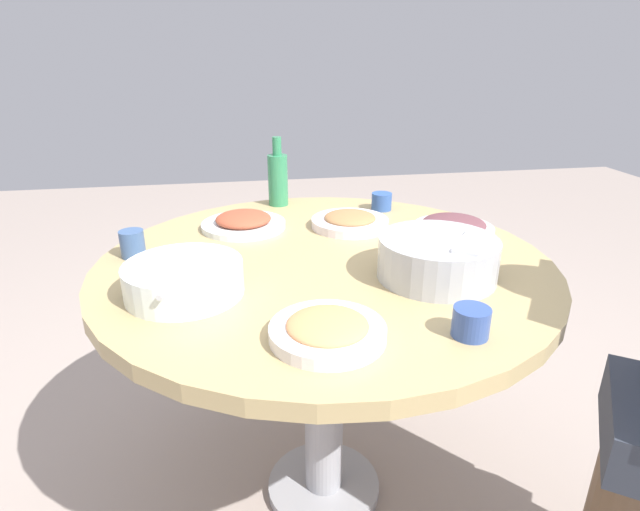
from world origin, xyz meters
The scene contains 12 objects.
ground centered at (0.00, 0.00, 0.00)m, with size 8.00×8.00×0.00m, color gray.
round_dining_table centered at (0.00, 0.00, 0.66)m, with size 1.13×1.13×0.77m.
rice_bowl centered at (-0.23, 0.16, 0.82)m, with size 0.27×0.27×0.10m.
soup_bowl centered at (0.33, 0.15, 0.81)m, with size 0.25×0.27×0.07m.
dish_stirfry centered at (0.19, -0.27, 0.79)m, with size 0.24×0.24×0.05m.
dish_tofu_braise centered at (-0.12, -0.23, 0.79)m, with size 0.23×0.23×0.04m.
dish_shrimp centered at (0.06, 0.38, 0.79)m, with size 0.21×0.21×0.04m.
dish_eggplant centered at (-0.40, -0.13, 0.79)m, with size 0.23×0.23×0.05m.
green_bottle centered at (0.07, -0.49, 0.86)m, with size 0.07×0.07×0.23m.
tea_cup_near centered at (0.47, -0.09, 0.81)m, with size 0.06×0.06×0.07m, color #3C5A8A.
tea_cup_far centered at (-0.20, 0.41, 0.80)m, with size 0.07×0.07×0.06m, color #324D93.
tea_cup_side centered at (-0.26, -0.38, 0.80)m, with size 0.07×0.07×0.06m, color #2E529C.
Camera 1 is at (0.21, 1.16, 1.26)m, focal length 28.57 mm.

